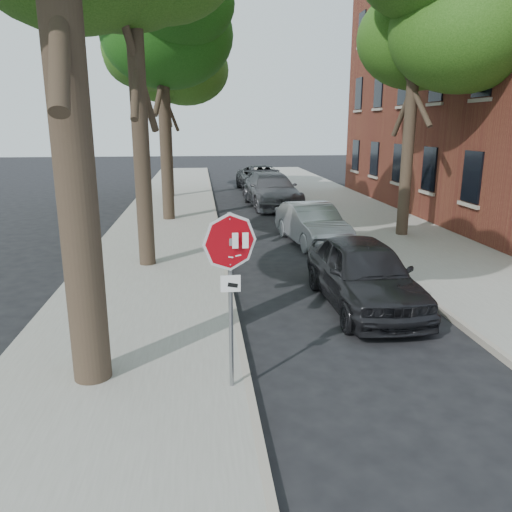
# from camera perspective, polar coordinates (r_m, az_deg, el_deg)

# --- Properties ---
(ground) EXTENTS (120.00, 120.00, 0.00)m
(ground) POSITION_cam_1_polar(r_m,az_deg,el_deg) (7.79, 2.55, -15.02)
(ground) COLOR black
(ground) RESTS_ON ground
(sidewalk_left) EXTENTS (4.00, 55.00, 0.12)m
(sidewalk_left) POSITION_cam_1_polar(r_m,az_deg,el_deg) (19.12, -10.52, 2.98)
(sidewalk_left) COLOR gray
(sidewalk_left) RESTS_ON ground
(sidewalk_right) EXTENTS (4.00, 55.00, 0.12)m
(sidewalk_right) POSITION_cam_1_polar(r_m,az_deg,el_deg) (20.34, 14.14, 3.48)
(sidewalk_right) COLOR gray
(sidewalk_right) RESTS_ON ground
(curb_left) EXTENTS (0.12, 55.00, 0.13)m
(curb_left) POSITION_cam_1_polar(r_m,az_deg,el_deg) (19.08, -4.36, 3.17)
(curb_left) COLOR #9E9384
(curb_left) RESTS_ON ground
(curb_right) EXTENTS (0.12, 55.00, 0.13)m
(curb_right) POSITION_cam_1_polar(r_m,az_deg,el_deg) (19.72, 8.54, 3.43)
(curb_right) COLOR #9E9384
(curb_right) RESTS_ON ground
(stop_sign) EXTENTS (0.76, 0.34, 2.61)m
(stop_sign) POSITION_cam_1_polar(r_m,az_deg,el_deg) (6.94, -2.96, -1.34)
(stop_sign) COLOR gray
(stop_sign) RESTS_ON sidewalk_left
(tree_mid_b) EXTENTS (5.88, 5.46, 10.36)m
(tree_mid_b) POSITION_cam_1_polar(r_m,az_deg,el_deg) (21.25, -10.98, 25.67)
(tree_mid_b) COLOR black
(tree_mid_b) RESTS_ON sidewalk_left
(tree_far) EXTENTS (5.29, 4.91, 9.33)m
(tree_far) POSITION_cam_1_polar(r_m,az_deg,el_deg) (28.04, -10.41, 21.34)
(tree_far) COLOR black
(tree_far) RESTS_ON sidewalk_left
(tree_right) EXTENTS (5.29, 4.91, 9.33)m
(tree_right) POSITION_cam_1_polar(r_m,az_deg,el_deg) (18.52, 17.79, 24.48)
(tree_right) COLOR black
(tree_right) RESTS_ON sidewalk_right
(car_a) EXTENTS (1.85, 4.43, 1.50)m
(car_a) POSITION_cam_1_polar(r_m,az_deg,el_deg) (11.10, 12.18, -1.93)
(car_a) COLOR black
(car_a) RESTS_ON ground
(car_b) EXTENTS (1.95, 4.25, 1.35)m
(car_b) POSITION_cam_1_polar(r_m,az_deg,el_deg) (16.78, 6.43, 3.66)
(car_b) COLOR gray
(car_b) RESTS_ON ground
(car_c) EXTENTS (2.65, 5.73, 1.62)m
(car_c) POSITION_cam_1_polar(r_m,az_deg,el_deg) (24.54, 1.76, 7.55)
(car_c) COLOR #4F4E53
(car_c) RESTS_ON ground
(car_d) EXTENTS (2.77, 5.61, 1.53)m
(car_d) POSITION_cam_1_polar(r_m,az_deg,el_deg) (30.33, 0.63, 8.84)
(car_d) COLOR black
(car_d) RESTS_ON ground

